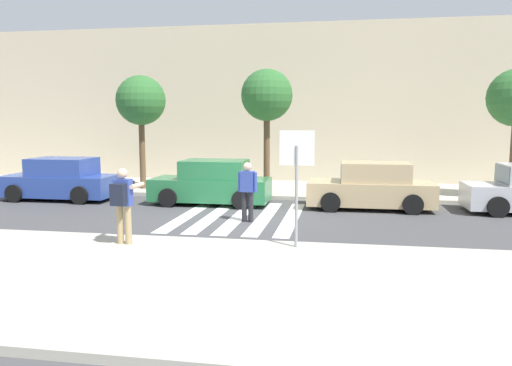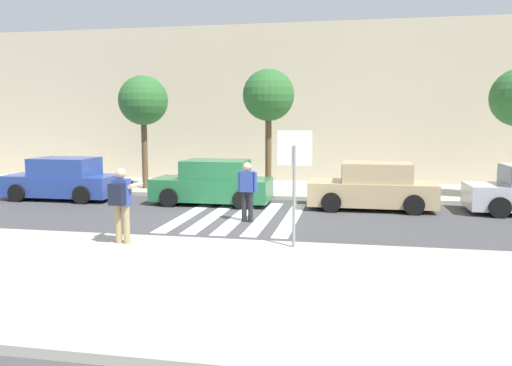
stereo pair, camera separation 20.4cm
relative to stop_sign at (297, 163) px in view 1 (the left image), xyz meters
name	(u,v)px [view 1 (the left image)]	position (x,y,z in m)	size (l,w,h in m)	color
ground_plane	(238,218)	(-2.10, 3.67, -2.01)	(120.00, 120.00, 0.00)	#424244
sidewalk_near	(166,280)	(-2.10, -2.53, -1.94)	(60.00, 6.00, 0.14)	#B2AD9E
sidewalk_far	(267,189)	(-2.10, 9.67, -1.94)	(60.00, 4.80, 0.14)	#B2AD9E
building_facade_far	(281,106)	(-2.10, 14.07, 1.62)	(56.00, 4.00, 7.26)	beige
crosswalk_stripe_0	(189,215)	(-3.70, 3.87, -2.01)	(0.44, 5.20, 0.01)	silver
crosswalk_stripe_1	(214,216)	(-2.90, 3.87, -2.01)	(0.44, 5.20, 0.01)	silver
crosswalk_stripe_2	(239,216)	(-2.10, 3.87, -2.01)	(0.44, 5.20, 0.01)	silver
crosswalk_stripe_3	(265,217)	(-1.30, 3.87, -2.01)	(0.44, 5.20, 0.01)	silver
crosswalk_stripe_4	(291,218)	(-0.50, 3.87, -2.01)	(0.44, 5.20, 0.01)	silver
stop_sign	(297,163)	(0.00, 0.00, 0.00)	(0.76, 0.08, 2.57)	gray
photographer_with_backpack	(123,199)	(-3.87, -0.43, -0.85)	(0.60, 0.86, 1.72)	tan
pedestrian_crossing	(247,188)	(-1.70, 3.17, -1.04)	(0.57, 0.30, 1.72)	#232328
parked_car_blue	(61,180)	(-9.27, 5.97, -1.29)	(4.10, 1.92, 1.55)	#284293
parked_car_green	(212,184)	(-3.51, 5.97, -1.29)	(4.10, 1.92, 1.55)	#236B3D
parked_car_tan	(371,187)	(1.94, 5.97, -1.29)	(4.10, 1.92, 1.55)	tan
street_tree_west	(141,101)	(-7.08, 8.44, 1.66)	(1.99, 1.99, 4.58)	brown
street_tree_center	(267,96)	(-1.88, 8.01, 1.80)	(1.95, 1.95, 4.70)	brown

